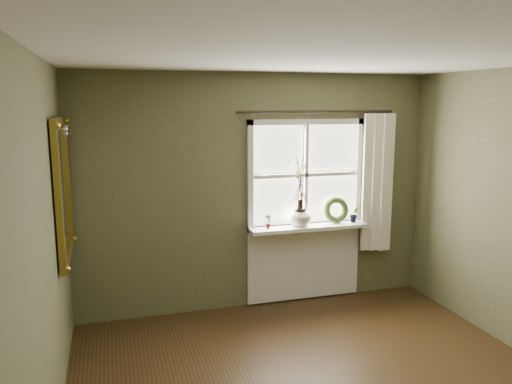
{
  "coord_description": "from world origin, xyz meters",
  "views": [
    {
      "loc": [
        -1.55,
        -2.94,
        2.27
      ],
      "look_at": [
        -0.23,
        1.55,
        1.44
      ],
      "focal_mm": 35.0,
      "sensor_mm": 36.0,
      "label": 1
    }
  ],
  "objects": [
    {
      "name": "ceiling",
      "position": [
        0.0,
        0.0,
        2.6
      ],
      "size": [
        4.5,
        4.5,
        0.0
      ],
      "primitive_type": "plane",
      "color": "silver",
      "rests_on": "ground"
    },
    {
      "name": "dark_jug",
      "position": [
        0.45,
        2.12,
        1.02
      ],
      "size": [
        0.14,
        0.14,
        0.21
      ],
      "primitive_type": "cylinder",
      "rotation": [
        0.0,
        0.0,
        -0.02
      ],
      "color": "black",
      "rests_on": "window_sill"
    },
    {
      "name": "gilt_mirror",
      "position": [
        -1.96,
        1.68,
        1.53
      ],
      "size": [
        0.1,
        1.05,
        1.25
      ],
      "color": "white",
      "rests_on": "wall_left"
    },
    {
      "name": "curtain",
      "position": [
        1.39,
        2.13,
        1.37
      ],
      "size": [
        0.36,
        0.12,
        1.59
      ],
      "primitive_type": "cube",
      "color": "silver",
      "rests_on": "wall_back"
    },
    {
      "name": "window_sill",
      "position": [
        0.55,
        2.12,
        0.9
      ],
      "size": [
        1.36,
        0.26,
        0.04
      ],
      "primitive_type": "cube",
      "color": "white",
      "rests_on": "wall_back"
    },
    {
      "name": "window_frame",
      "position": [
        0.55,
        2.23,
        1.48
      ],
      "size": [
        1.36,
        0.06,
        1.24
      ],
      "color": "white",
      "rests_on": "wall_back"
    },
    {
      "name": "wreath",
      "position": [
        0.9,
        2.16,
        1.03
      ],
      "size": [
        0.3,
        0.14,
        0.31
      ],
      "primitive_type": "torus",
      "rotation": [
        1.36,
        0.0,
        -0.02
      ],
      "color": "#384C22",
      "rests_on": "window_sill"
    },
    {
      "name": "cream_vase",
      "position": [
        0.45,
        2.12,
        1.05
      ],
      "size": [
        0.29,
        0.29,
        0.26
      ],
      "primitive_type": "imported",
      "rotation": [
        0.0,
        0.0,
        -0.2
      ],
      "color": "beige",
      "rests_on": "window_sill"
    },
    {
      "name": "curtain_rod",
      "position": [
        0.65,
        2.17,
        2.18
      ],
      "size": [
        1.84,
        0.03,
        0.03
      ],
      "primitive_type": "cylinder",
      "rotation": [
        0.0,
        1.57,
        0.0
      ],
      "color": "black",
      "rests_on": "wall_back"
    },
    {
      "name": "window_apron",
      "position": [
        0.55,
        2.23,
        0.46
      ],
      "size": [
        1.36,
        0.04,
        0.88
      ],
      "primitive_type": "cube",
      "color": "white",
      "rests_on": "ground"
    },
    {
      "name": "wall_back",
      "position": [
        0.0,
        2.3,
        1.3
      ],
      "size": [
        4.0,
        0.1,
        2.6
      ],
      "primitive_type": "cube",
      "color": "brown",
      "rests_on": "ground"
    },
    {
      "name": "potted_plant_left",
      "position": [
        0.07,
        2.12,
        1.0
      ],
      "size": [
        0.09,
        0.07,
        0.16
      ],
      "primitive_type": "imported",
      "rotation": [
        0.0,
        0.0,
        0.16
      ],
      "color": "#384C22",
      "rests_on": "window_sill"
    },
    {
      "name": "potted_plant_right",
      "position": [
        1.12,
        2.12,
        1.01
      ],
      "size": [
        0.11,
        0.09,
        0.18
      ],
      "primitive_type": "imported",
      "rotation": [
        0.0,
        0.0,
        0.14
      ],
      "color": "#384C22",
      "rests_on": "window_sill"
    },
    {
      "name": "wall_left",
      "position": [
        -2.05,
        0.0,
        1.3
      ],
      "size": [
        0.1,
        4.5,
        2.6
      ],
      "primitive_type": "cube",
      "color": "brown",
      "rests_on": "ground"
    }
  ]
}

